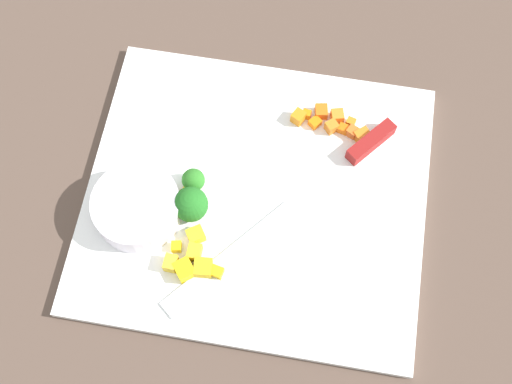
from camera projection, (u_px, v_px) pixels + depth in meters
ground_plane at (256, 199)px, 0.82m from camera, size 4.00×4.00×0.00m
cutting_board at (256, 197)px, 0.81m from camera, size 0.42×0.37×0.01m
prep_bowl at (137, 207)px, 0.78m from camera, size 0.11×0.11×0.04m
chef_knife at (323, 182)px, 0.81m from camera, size 0.25×0.29×0.02m
carrot_dice_0 at (321, 112)px, 0.84m from camera, size 0.02×0.02×0.01m
carrot_dice_1 at (362, 136)px, 0.83m from camera, size 0.02×0.02×0.01m
carrot_dice_2 at (332, 127)px, 0.83m from camera, size 0.02×0.02×0.02m
carrot_dice_3 at (351, 122)px, 0.84m from camera, size 0.01×0.01×0.01m
carrot_dice_4 at (337, 116)px, 0.84m from camera, size 0.02×0.02×0.02m
carrot_dice_5 at (343, 129)px, 0.84m from camera, size 0.01×0.01×0.01m
carrot_dice_6 at (352, 132)px, 0.83m from camera, size 0.02×0.02×0.01m
carrot_dice_7 at (307, 114)px, 0.84m from camera, size 0.01×0.01×0.01m
carrot_dice_8 at (298, 117)px, 0.84m from camera, size 0.02×0.02×0.02m
carrot_dice_9 at (315, 123)px, 0.84m from camera, size 0.02×0.02×0.01m
pepper_dice_0 at (184, 270)px, 0.76m from camera, size 0.03×0.03×0.02m
pepper_dice_1 at (196, 235)px, 0.78m from camera, size 0.03×0.03×0.01m
pepper_dice_2 at (171, 263)px, 0.77m from camera, size 0.02×0.02×0.02m
pepper_dice_3 at (195, 252)px, 0.77m from camera, size 0.02×0.02×0.02m
pepper_dice_4 at (217, 272)px, 0.76m from camera, size 0.02×0.02×0.01m
pepper_dice_5 at (176, 247)px, 0.78m from camera, size 0.01×0.01×0.01m
pepper_dice_6 at (190, 197)px, 0.80m from camera, size 0.02×0.02×0.02m
pepper_dice_7 at (203, 268)px, 0.76m from camera, size 0.02×0.02×0.02m
broccoli_floret_0 at (194, 177)px, 0.80m from camera, size 0.03×0.03×0.03m
broccoli_floret_1 at (191, 204)px, 0.78m from camera, size 0.04×0.04×0.04m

